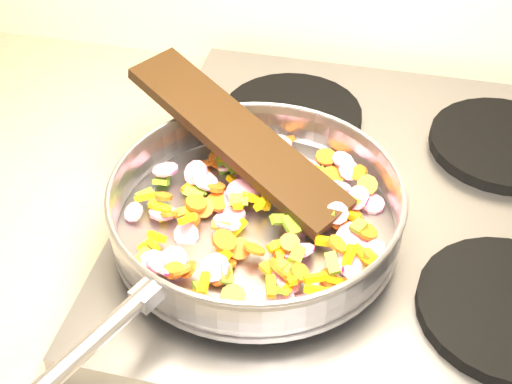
# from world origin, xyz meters

# --- Properties ---
(cooktop) EXTENTS (0.60, 0.60, 0.04)m
(cooktop) POSITION_xyz_m (-0.70, 1.67, 0.92)
(cooktop) COLOR #939399
(cooktop) RESTS_ON counter_top
(grate_fl) EXTENTS (0.19, 0.19, 0.02)m
(grate_fl) POSITION_xyz_m (-0.84, 1.52, 0.95)
(grate_fl) COLOR black
(grate_fl) RESTS_ON cooktop
(grate_fr) EXTENTS (0.19, 0.19, 0.02)m
(grate_fr) POSITION_xyz_m (-0.56, 1.52, 0.95)
(grate_fr) COLOR black
(grate_fr) RESTS_ON cooktop
(grate_bl) EXTENTS (0.19, 0.19, 0.02)m
(grate_bl) POSITION_xyz_m (-0.84, 1.81, 0.95)
(grate_bl) COLOR black
(grate_bl) RESTS_ON cooktop
(grate_br) EXTENTS (0.19, 0.19, 0.02)m
(grate_br) POSITION_xyz_m (-0.56, 1.81, 0.95)
(grate_br) COLOR black
(grate_br) RESTS_ON cooktop
(saute_pan) EXTENTS (0.37, 0.51, 0.06)m
(saute_pan) POSITION_xyz_m (-0.84, 1.57, 0.99)
(saute_pan) COLOR #9E9EA5
(saute_pan) RESTS_ON grate_fl
(vegetable_heap) EXTENTS (0.30, 0.30, 0.05)m
(vegetable_heap) POSITION_xyz_m (-0.83, 1.57, 0.98)
(vegetable_heap) COLOR #FBB30D
(vegetable_heap) RESTS_ON saute_pan
(wooden_spatula) EXTENTS (0.30, 0.22, 0.09)m
(wooden_spatula) POSITION_xyz_m (-0.88, 1.66, 1.02)
(wooden_spatula) COLOR black
(wooden_spatula) RESTS_ON saute_pan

